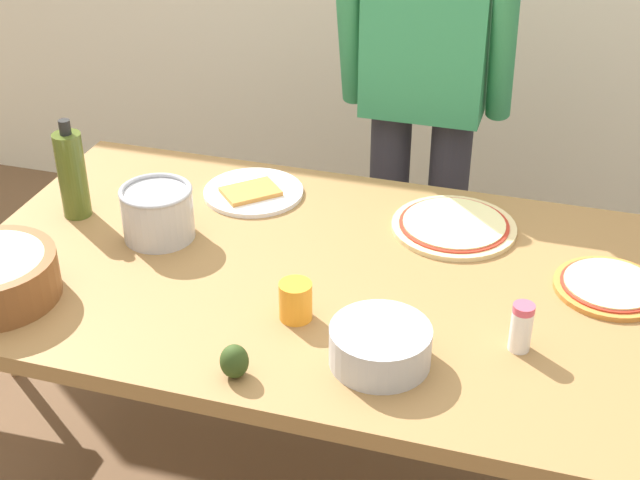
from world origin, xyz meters
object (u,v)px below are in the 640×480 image
dining_table (314,302)px  cup_orange (296,301)px  pizza_raw_on_board (454,226)px  plate_with_slice (253,192)px  mixing_bowl_steel (380,346)px  olive_oil_bottle (72,174)px  pizza_cooked_on_tray (610,286)px  person_cook (425,82)px  steel_pot (158,212)px  avocado (234,361)px  salt_shaker (521,327)px

dining_table → cup_orange: 0.23m
pizza_raw_on_board → plate_with_slice: size_ratio=1.17×
mixing_bowl_steel → olive_oil_bottle: olive_oil_bottle is taller
dining_table → mixing_bowl_steel: bearing=-51.6°
olive_oil_bottle → cup_orange: bearing=-21.5°
pizza_raw_on_board → pizza_cooked_on_tray: bearing=-23.7°
person_cook → steel_pot: 0.88m
pizza_raw_on_board → avocado: bearing=-114.7°
plate_with_slice → mixing_bowl_steel: size_ratio=1.30×
dining_table → avocado: size_ratio=22.86×
cup_orange → pizza_cooked_on_tray: bearing=25.2°
pizza_raw_on_board → steel_pot: steel_pot is taller
person_cook → salt_shaker: bearing=-67.4°
dining_table → olive_oil_bottle: olive_oil_bottle is taller
plate_with_slice → pizza_cooked_on_tray: bearing=-11.7°
pizza_cooked_on_tray → plate_with_slice: size_ratio=0.94×
pizza_cooked_on_tray → avocado: bearing=-143.2°
pizza_raw_on_board → olive_oil_bottle: olive_oil_bottle is taller
plate_with_slice → mixing_bowl_steel: 0.75m
pizza_cooked_on_tray → cup_orange: size_ratio=2.88×
dining_table → mixing_bowl_steel: (0.22, -0.28, 0.13)m
steel_pot → person_cook: bearing=55.6°
avocado → mixing_bowl_steel: bearing=25.3°
mixing_bowl_steel → steel_pot: size_ratio=1.15×
steel_pot → avocado: (0.36, -0.43, -0.03)m
olive_oil_bottle → avocado: size_ratio=3.66×
avocado → salt_shaker: bearing=25.3°
avocado → pizza_raw_on_board: bearing=65.3°
cup_orange → avocado: cup_orange is taller
pizza_raw_on_board → avocado: (-0.31, -0.67, 0.03)m
person_cook → mixing_bowl_steel: bearing=-83.1°
pizza_cooked_on_tray → steel_pot: (-1.04, -0.07, 0.06)m
person_cook → cup_orange: person_cook is taller
pizza_raw_on_board → avocado: 0.74m
cup_orange → olive_oil_bottle: bearing=158.5°
dining_table → steel_pot: (-0.40, 0.03, 0.16)m
dining_table → plate_with_slice: 0.41m
steel_pot → avocado: 0.57m
person_cook → olive_oil_bottle: 1.01m
person_cook → cup_orange: (-0.08, -0.94, -0.14)m
mixing_bowl_steel → salt_shaker: 0.28m
plate_with_slice → salt_shaker: (0.73, -0.46, 0.04)m
dining_table → pizza_raw_on_board: bearing=44.8°
pizza_raw_on_board → mixing_bowl_steel: bearing=-95.5°
person_cook → plate_with_slice: 0.60m
salt_shaker → avocado: size_ratio=1.51×
steel_pot → mixing_bowl_steel: bearing=-26.9°
steel_pot → cup_orange: steel_pot is taller
dining_table → pizza_cooked_on_tray: bearing=9.6°
olive_oil_bottle → cup_orange: size_ratio=3.01×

